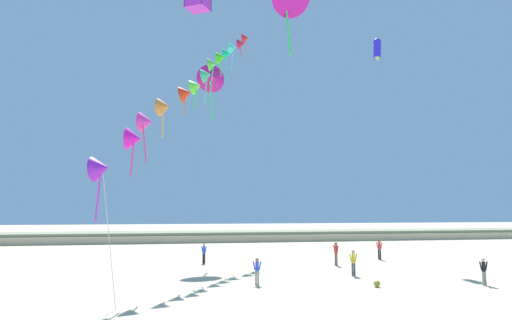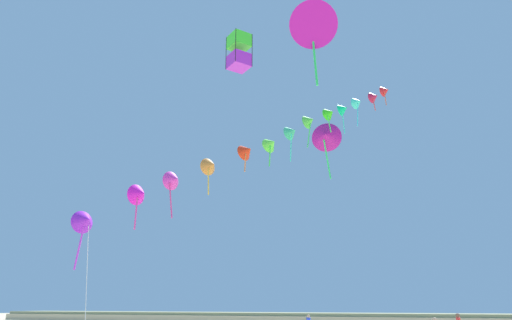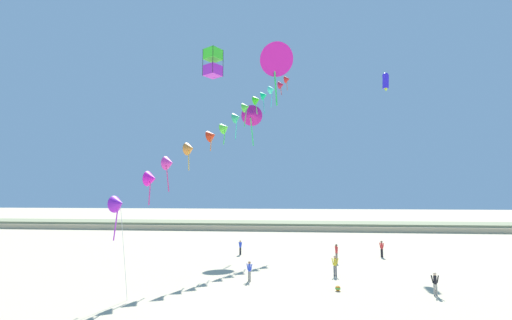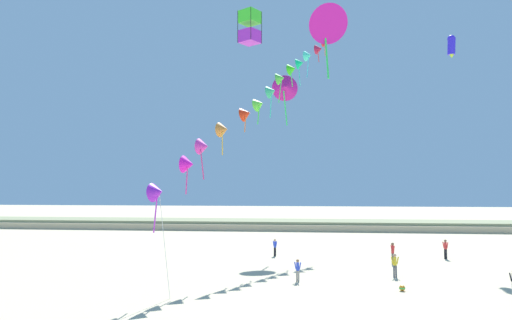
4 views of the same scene
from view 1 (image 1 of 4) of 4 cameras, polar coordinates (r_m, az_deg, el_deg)
dune_ridge at (r=62.77m, az=-6.25°, el=-9.45°), size 120.00×8.10×1.28m
person_near_left at (r=26.38m, az=0.13°, el=-13.50°), size 0.50×0.28×1.49m
person_near_right at (r=40.57m, az=15.17°, el=-10.58°), size 0.43×0.51×1.68m
person_mid_center at (r=36.74m, az=-6.53°, el=-11.35°), size 0.45×0.42×1.55m
person_far_left at (r=29.15m, az=26.58°, el=-12.14°), size 0.53×0.20×1.50m
person_far_right at (r=30.40m, az=12.07°, el=-12.25°), size 0.57×0.22×1.62m
person_far_center at (r=35.70m, az=9.97°, el=-11.27°), size 0.26×0.60×1.74m
kite_banner_string at (r=36.18m, az=-6.43°, el=10.59°), size 12.11×29.21×23.78m
large_kite_low_lead at (r=46.86m, az=14.92°, el=13.30°), size 1.02×0.99×2.24m
large_kite_outer_drift at (r=42.49m, az=-5.57°, el=10.22°), size 2.73×1.29×5.18m
beach_ball at (r=26.57m, az=14.88°, el=-14.72°), size 0.36×0.36×0.36m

